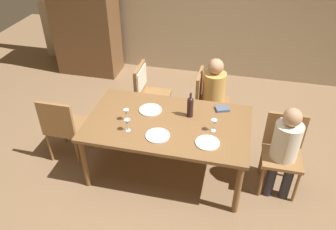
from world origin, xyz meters
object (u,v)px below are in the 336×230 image
Objects in this scene: wine_glass_near_right at (127,123)px; dinner_plate_host at (207,143)px; chair_far_right at (207,98)px; chair_far_left at (146,87)px; dinner_plate_guest_left at (158,135)px; armoire_cabinet at (84,14)px; person_man_bearded at (216,92)px; wine_glass_near_left at (127,113)px; dining_table at (168,127)px; wine_bottle_tall_green at (190,106)px; chair_right_end at (283,148)px; person_woman_host at (285,146)px; wine_glass_centre at (214,123)px; dinner_plate_guest_right at (150,110)px; handbag at (177,119)px; chair_left_end at (63,125)px.

dinner_plate_host is at bearing -1.30° from wine_glass_near_right.
chair_far_right is 1.00× the size of chair_far_left.
dinner_plate_guest_left is at bearing -3.44° from wine_glass_near_right.
armoire_cabinet reaches higher than chair_far_right.
person_man_bearded is 4.38× the size of dinner_plate_host.
wine_glass_near_left and wine_glass_near_right have the same top height.
dinner_plate_host is (0.04, -1.21, 0.08)m from person_man_bearded.
chair_far_left is (-0.55, 0.93, -0.07)m from dining_table.
chair_far_right is at bearing 70.16° from dining_table.
person_man_bearded is 4.28× the size of dinner_plate_guest_left.
wine_bottle_tall_green is at bearing 34.78° from wine_glass_near_right.
chair_right_end is 1.78m from wine_glass_near_right.
person_man_bearded reaches higher than chair_far_left.
dining_table is at bearing -1.11° from person_woman_host.
chair_far_left is at bearing 120.39° from dining_table.
wine_glass_centre is 0.54× the size of dinner_plate_guest_right.
wine_bottle_tall_green is at bearing -16.66° from person_man_bearded.
wine_glass_near_left is at bearing 154.16° from dinner_plate_guest_left.
chair_far_left reaches higher than dinner_plate_guest_left.
chair_far_left is at bearing -90.00° from chair_far_right.
wine_glass_near_right reaches higher than handbag.
person_man_bearded is 4.15× the size of dinner_plate_guest_right.
wine_glass_near_right is (0.07, -0.18, 0.00)m from wine_glass_near_left.
chair_right_end is at bearing 49.32° from chair_far_right.
wine_bottle_tall_green is 2.10× the size of wine_glass_centre.
chair_right_end and chair_left_end have the same top height.
handbag is (0.40, 1.01, -0.73)m from wine_glass_near_left.
chair_right_end reaches higher than dinner_plate_guest_right.
dining_table is at bearing -25.73° from person_man_bearded.
wine_bottle_tall_green is 1.14× the size of dinner_plate_guest_right.
person_man_bearded is (-0.87, 0.96, 0.01)m from person_woman_host.
dinner_plate_host is 1.48m from handbag.
person_man_bearded is at bearing 92.09° from dinner_plate_host.
person_man_bearded is 1.31m from dinner_plate_guest_left.
chair_left_end is 1.84m from dinner_plate_host.
person_man_bearded is (0.45, 0.93, -0.01)m from dining_table.
wine_glass_centre is 0.57× the size of dinner_plate_host.
wine_bottle_tall_green is 0.74m from wine_glass_near_left.
handbag is (-1.40, 0.96, -0.54)m from person_woman_host.
person_man_bearded is 7.65× the size of wine_glass_near_right.
dinner_plate_guest_right is at bearing 148.70° from dinner_plate_host.
wine_bottle_tall_green is (0.22, 0.18, 0.21)m from dining_table.
wine_bottle_tall_green reaches higher than chair_far_right.
chair_right_end reaches higher than handbag.
wine_glass_centre is (2.57, -2.35, -0.25)m from armoire_cabinet.
wine_glass_near_left and wine_glass_centre have the same top height.
chair_right_end is 1.44m from dinner_plate_guest_left.
chair_far_right reaches higher than handbag.
person_man_bearded reaches higher than handbag.
armoire_cabinet reaches higher than dinner_plate_guest_right.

